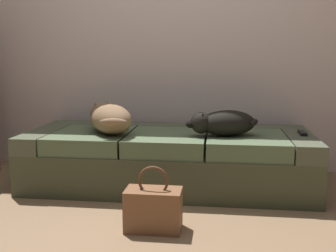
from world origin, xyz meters
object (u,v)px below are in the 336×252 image
at_px(handbag, 153,209).
at_px(couch, 169,159).
at_px(dog_tan, 109,118).
at_px(tv_remote, 302,133).
at_px(dog_dark, 223,123).

bearing_deg(handbag, couch, 91.11).
xyz_separation_m(couch, dog_tan, (-0.43, -0.11, 0.32)).
relative_size(dog_tan, tv_remote, 3.99).
xyz_separation_m(tv_remote, handbag, (-0.97, -0.84, -0.31)).
bearing_deg(dog_dark, tv_remote, 12.30).
relative_size(couch, dog_dark, 4.03).
bearing_deg(dog_dark, couch, 162.70).
height_order(couch, dog_tan, dog_tan).
height_order(dog_dark, handbag, dog_dark).
distance_m(dog_dark, tv_remote, 0.60).
xyz_separation_m(couch, handbag, (0.02, -0.84, -0.08)).
relative_size(dog_tan, handbag, 1.58).
xyz_separation_m(dog_dark, tv_remote, (0.58, 0.13, -0.08)).
bearing_deg(tv_remote, couch, 179.93).
bearing_deg(tv_remote, handbag, -139.11).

